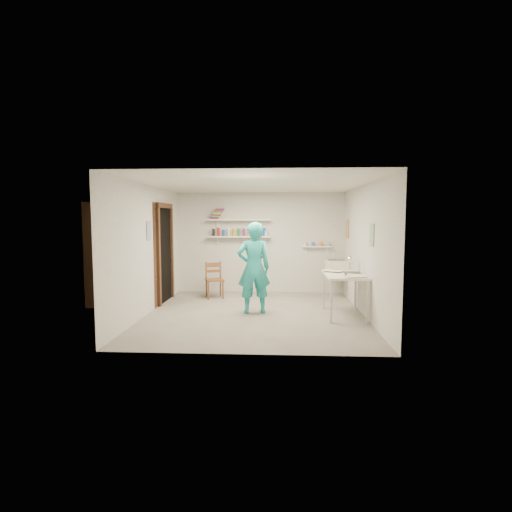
{
  "coord_description": "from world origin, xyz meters",
  "views": [
    {
      "loc": [
        0.41,
        -7.31,
        1.76
      ],
      "look_at": [
        0.0,
        0.4,
        1.05
      ],
      "focal_mm": 28.0,
      "sensor_mm": 36.0,
      "label": 1
    }
  ],
  "objects_px": {
    "man": "(254,268)",
    "desk_lamp": "(351,260)",
    "belfast_sink": "(336,267)",
    "work_table": "(344,295)",
    "wooden_chair": "(215,280)",
    "wall_clock": "(257,252)"
  },
  "relations": [
    {
      "from": "belfast_sink",
      "to": "man",
      "type": "relative_size",
      "value": 0.35
    },
    {
      "from": "wall_clock",
      "to": "desk_lamp",
      "type": "bearing_deg",
      "value": -8.68
    },
    {
      "from": "wooden_chair",
      "to": "work_table",
      "type": "xyz_separation_m",
      "value": [
        2.63,
        -1.5,
        -0.03
      ]
    },
    {
      "from": "wall_clock",
      "to": "wooden_chair",
      "type": "bearing_deg",
      "value": 118.78
    },
    {
      "from": "man",
      "to": "wooden_chair",
      "type": "distance_m",
      "value": 1.73
    },
    {
      "from": "man",
      "to": "desk_lamp",
      "type": "height_order",
      "value": "man"
    },
    {
      "from": "man",
      "to": "desk_lamp",
      "type": "distance_m",
      "value": 1.89
    },
    {
      "from": "belfast_sink",
      "to": "work_table",
      "type": "xyz_separation_m",
      "value": [
        -0.11,
        -1.75,
        -0.32
      ]
    },
    {
      "from": "belfast_sink",
      "to": "desk_lamp",
      "type": "distance_m",
      "value": 1.32
    },
    {
      "from": "belfast_sink",
      "to": "desk_lamp",
      "type": "relative_size",
      "value": 4.16
    },
    {
      "from": "man",
      "to": "work_table",
      "type": "distance_m",
      "value": 1.73
    },
    {
      "from": "man",
      "to": "work_table",
      "type": "xyz_separation_m",
      "value": [
        1.66,
        -0.13,
        -0.47
      ]
    },
    {
      "from": "belfast_sink",
      "to": "wooden_chair",
      "type": "distance_m",
      "value": 2.76
    },
    {
      "from": "work_table",
      "to": "desk_lamp",
      "type": "xyz_separation_m",
      "value": [
        0.19,
        0.46,
        0.6
      ]
    },
    {
      "from": "belfast_sink",
      "to": "man",
      "type": "distance_m",
      "value": 2.41
    },
    {
      "from": "wooden_chair",
      "to": "work_table",
      "type": "height_order",
      "value": "wooden_chair"
    },
    {
      "from": "wooden_chair",
      "to": "man",
      "type": "bearing_deg",
      "value": -73.38
    },
    {
      "from": "belfast_sink",
      "to": "work_table",
      "type": "distance_m",
      "value": 1.78
    },
    {
      "from": "wooden_chair",
      "to": "work_table",
      "type": "relative_size",
      "value": 0.71
    },
    {
      "from": "wall_clock",
      "to": "man",
      "type": "bearing_deg",
      "value": -114.76
    },
    {
      "from": "wall_clock",
      "to": "work_table",
      "type": "height_order",
      "value": "wall_clock"
    },
    {
      "from": "man",
      "to": "desk_lamp",
      "type": "relative_size",
      "value": 11.85
    }
  ]
}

